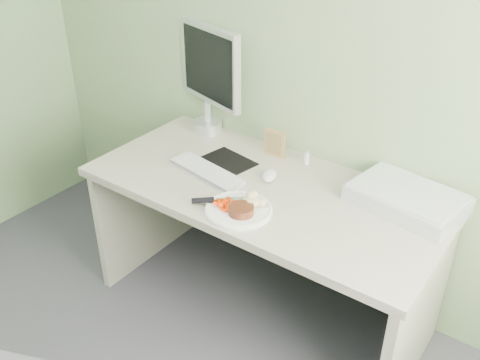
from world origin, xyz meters
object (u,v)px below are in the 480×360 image
Objects in this scene: plate at (239,210)px; desk at (263,220)px; scanner at (407,199)px; monitor at (209,74)px.

desk is at bearing 97.07° from plate.
monitor is at bearing -176.12° from scanner.
plate is 0.50× the size of monitor.
desk is 5.73× the size of plate.
scanner is (0.54, 0.44, 0.03)m from plate.
plate is 0.85m from monitor.
plate is at bearing -26.44° from monitor.
monitor is (-0.58, 0.54, 0.31)m from plate.
scanner is 1.16m from monitor.
scanner is at bearing 11.55° from monitor.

